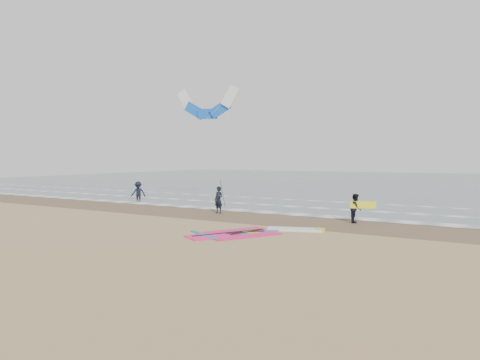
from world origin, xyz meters
The scene contains 11 objects.
ground centered at (0.00, 0.00, 0.00)m, with size 120.00×120.00×0.00m, color tan.
sea_water centered at (0.00, 48.00, 0.01)m, with size 120.00×80.00×0.02m, color #47605E.
wet_sand_band centered at (0.00, 6.00, 0.00)m, with size 120.00×5.00×0.01m, color brown.
foam_waterline centered at (0.00, 10.44, 0.03)m, with size 120.00×9.15×0.02m.
windsurf_rig centered at (2.76, 1.39, 0.04)m, with size 5.54×5.25×0.13m.
person_standing centered at (-2.45, 6.40, 0.84)m, with size 0.61×0.40×1.68m, color black.
person_walking centered at (5.93, 6.81, 0.78)m, with size 0.75×0.59×1.55m, color black.
person_wading centered at (-12.70, 10.18, 0.94)m, with size 1.21×0.69×1.87m, color black.
held_pole centered at (-2.15, 6.40, 1.24)m, with size 0.17×0.86×1.82m.
carried_kiteboard centered at (6.33, 6.71, 0.98)m, with size 1.30×0.51×0.39m.
surf_kite centered at (-7.72, 12.88, 7.59)m, with size 7.91×2.97×7.88m.
Camera 1 is at (11.87, -15.77, 3.46)m, focal length 32.00 mm.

